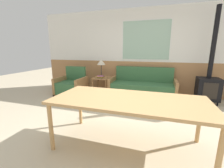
{
  "coord_description": "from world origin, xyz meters",
  "views": [
    {
      "loc": [
        0.52,
        -2.39,
        1.43
      ],
      "look_at": [
        -0.61,
        1.17,
        0.57
      ],
      "focal_mm": 24.0,
      "sensor_mm": 36.0,
      "label": 1
    }
  ],
  "objects_px": {
    "couch": "(142,88)",
    "dining_table": "(129,103)",
    "wood_stove": "(209,83)",
    "table_lamp": "(101,63)",
    "armchair": "(72,86)",
    "side_table": "(102,80)"
  },
  "relations": [
    {
      "from": "armchair",
      "to": "side_table",
      "type": "relative_size",
      "value": 1.63
    },
    {
      "from": "side_table",
      "to": "dining_table",
      "type": "distance_m",
      "value": 2.89
    },
    {
      "from": "armchair",
      "to": "side_table",
      "type": "height_order",
      "value": "armchair"
    },
    {
      "from": "couch",
      "to": "wood_stove",
      "type": "bearing_deg",
      "value": -1.53
    },
    {
      "from": "table_lamp",
      "to": "wood_stove",
      "type": "height_order",
      "value": "wood_stove"
    },
    {
      "from": "wood_stove",
      "to": "dining_table",
      "type": "bearing_deg",
      "value": -123.8
    },
    {
      "from": "armchair",
      "to": "wood_stove",
      "type": "distance_m",
      "value": 3.99
    },
    {
      "from": "table_lamp",
      "to": "couch",
      "type": "bearing_deg",
      "value": -2.53
    },
    {
      "from": "armchair",
      "to": "side_table",
      "type": "bearing_deg",
      "value": 16.03
    },
    {
      "from": "couch",
      "to": "wood_stove",
      "type": "distance_m",
      "value": 1.78
    },
    {
      "from": "couch",
      "to": "armchair",
      "type": "distance_m",
      "value": 2.25
    },
    {
      "from": "side_table",
      "to": "table_lamp",
      "type": "bearing_deg",
      "value": 113.25
    },
    {
      "from": "side_table",
      "to": "wood_stove",
      "type": "height_order",
      "value": "wood_stove"
    },
    {
      "from": "couch",
      "to": "wood_stove",
      "type": "relative_size",
      "value": 0.79
    },
    {
      "from": "table_lamp",
      "to": "wood_stove",
      "type": "distance_m",
      "value": 3.15
    },
    {
      "from": "couch",
      "to": "dining_table",
      "type": "relative_size",
      "value": 0.91
    },
    {
      "from": "armchair",
      "to": "table_lamp",
      "type": "relative_size",
      "value": 1.52
    },
    {
      "from": "armchair",
      "to": "table_lamp",
      "type": "xyz_separation_m",
      "value": [
        0.84,
        0.52,
        0.74
      ]
    },
    {
      "from": "armchair",
      "to": "table_lamp",
      "type": "distance_m",
      "value": 1.24
    },
    {
      "from": "couch",
      "to": "table_lamp",
      "type": "distance_m",
      "value": 1.55
    },
    {
      "from": "couch",
      "to": "wood_stove",
      "type": "height_order",
      "value": "wood_stove"
    },
    {
      "from": "side_table",
      "to": "dining_table",
      "type": "height_order",
      "value": "dining_table"
    }
  ]
}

